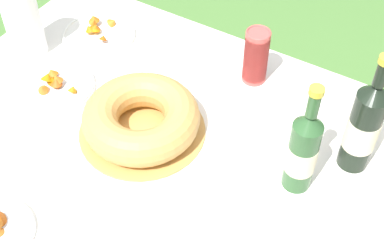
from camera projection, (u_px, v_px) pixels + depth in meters
name	position (u px, v px, depth m)	size (l,w,h in m)	color
garden_table	(182.00, 178.00, 1.44)	(1.57, 1.08, 0.68)	brown
tablecloth	(182.00, 167.00, 1.40)	(1.58, 1.09, 0.10)	white
bundt_cake	(141.00, 119.00, 1.43)	(0.35, 0.35, 0.10)	tan
cup_stack	(256.00, 56.00, 1.55)	(0.07, 0.07, 0.18)	#E04C47
cider_bottle_green	(303.00, 151.00, 1.26)	(0.07, 0.07, 0.33)	#2D562D
juice_bottle_red	(364.00, 126.00, 1.29)	(0.08, 0.08, 0.35)	black
snack_plate_near	(56.00, 85.00, 1.58)	(0.23, 0.23, 0.06)	white
snack_plate_right	(99.00, 33.00, 1.75)	(0.24, 0.24, 0.05)	white
paper_towel_roll	(22.00, 19.00, 1.62)	(0.11, 0.11, 0.24)	white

